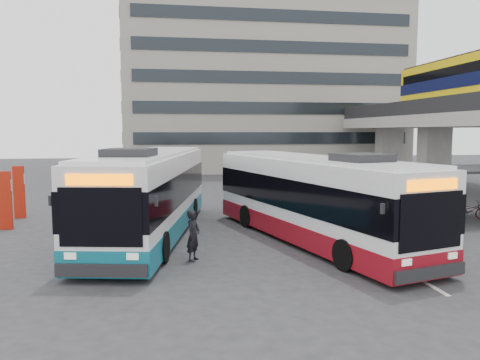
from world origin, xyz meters
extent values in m
plane|color=#28282B|center=(0.00, 0.00, 0.00)|extent=(120.00, 120.00, 0.00)
cube|color=gray|center=(17.00, 18.00, 2.30)|extent=(2.20, 1.60, 4.60)
cube|color=gray|center=(17.00, 26.00, 2.30)|extent=(2.20, 1.60, 4.60)
cube|color=black|center=(13.25, 12.00, 6.05)|extent=(0.35, 32.00, 1.10)
cylinder|color=#595B60|center=(3.70, 4.80, 1.20)|extent=(0.12, 0.12, 2.40)
cylinder|color=#595B60|center=(3.70, 1.20, 1.20)|extent=(0.12, 0.12, 2.40)
cube|color=black|center=(8.50, 3.00, 2.48)|extent=(10.00, 4.00, 0.12)
imported|color=black|center=(4.50, 3.00, 0.45)|extent=(1.71, 0.60, 0.90)
imported|color=black|center=(7.17, 3.00, 0.50)|extent=(1.66, 0.47, 1.00)
imported|color=black|center=(9.83, 3.00, 0.45)|extent=(1.71, 0.60, 0.90)
cube|color=gray|center=(6.00, 36.00, 12.50)|extent=(30.00, 15.00, 25.00)
cube|color=beige|center=(2.50, -6.00, 0.01)|extent=(0.15, 1.60, 0.01)
cube|color=beige|center=(2.50, -3.00, 0.01)|extent=(0.15, 1.60, 0.01)
cube|color=beige|center=(2.50, 0.00, 0.01)|extent=(0.15, 1.60, 0.01)
cube|color=white|center=(0.80, -0.20, 1.83)|extent=(5.63, 12.30, 2.76)
cube|color=maroon|center=(0.80, -0.20, 0.55)|extent=(5.68, 12.35, 0.75)
cube|color=black|center=(0.80, -0.20, 1.96)|extent=(5.69, 12.33, 1.15)
cube|color=#FF6F00|center=(2.38, -6.01, 2.86)|extent=(1.75, 0.55, 0.30)
cube|color=black|center=(1.59, -3.10, 3.43)|extent=(1.90, 1.95, 0.28)
cylinder|color=black|center=(0.65, -4.23, 0.50)|extent=(0.55, 1.05, 1.00)
cylinder|color=black|center=(1.07, 3.38, 0.50)|extent=(0.55, 1.05, 1.00)
cube|color=white|center=(-5.43, 1.71, 1.91)|extent=(4.96, 12.84, 2.88)
cube|color=#0C5E72|center=(-5.43, 1.71, 0.58)|extent=(5.01, 12.88, 0.79)
cube|color=black|center=(-5.43, 1.71, 2.04)|extent=(5.02, 12.87, 1.20)
cube|color=#FF6F00|center=(-6.60, -4.46, 2.98)|extent=(1.85, 0.43, 0.31)
cube|color=black|center=(-6.02, -1.38, 3.58)|extent=(1.89, 1.94, 0.29)
cylinder|color=black|center=(-7.42, -2.01, 0.52)|extent=(0.50, 1.09, 1.05)
cylinder|color=black|center=(-3.55, 4.93, 0.52)|extent=(0.50, 1.09, 1.05)
imported|color=black|center=(-3.93, -2.35, 0.85)|extent=(0.67, 0.74, 1.71)
cube|color=#AB1B0A|center=(-11.79, 3.90, 1.29)|extent=(0.52, 0.18, 2.58)
cube|color=white|center=(-11.79, 3.90, 1.96)|extent=(0.56, 0.07, 0.52)
cube|color=#AB1B0A|center=(-12.04, 6.66, 1.30)|extent=(0.52, 0.18, 2.60)
cube|color=white|center=(-12.04, 6.66, 1.97)|extent=(0.56, 0.07, 0.52)
camera|label=1|loc=(-4.73, -17.68, 4.32)|focal=35.00mm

